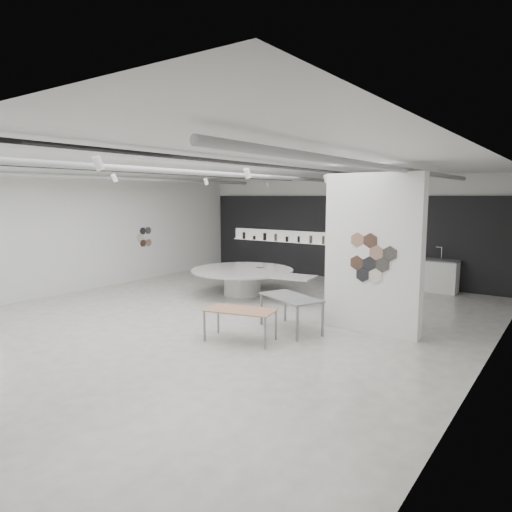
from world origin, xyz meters
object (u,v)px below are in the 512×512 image
Objects in this scene: partition_column at (373,254)px; sample_table_stone at (291,299)px; display_island at (244,278)px; kitchen_counter at (428,275)px; sample_table_wood at (240,312)px.

partition_column reaches higher than sample_table_stone.
display_island is 2.39× the size of kitchen_counter.
sample_table_stone is 0.93× the size of kitchen_counter.
kitchen_counter is at bearing 76.78° from sample_table_wood.
display_island is at bearing -139.43° from kitchen_counter.
partition_column is 5.13m from display_island.
kitchen_counter is at bearing 78.34° from sample_table_stone.
display_island is 4.02m from sample_table_stone.
sample_table_stone reaches higher than sample_table_wood.
sample_table_stone is at bearing -46.29° from display_island.
display_island is 4.59m from sample_table_wood.
partition_column is 2.12m from sample_table_stone.
partition_column is 2.26× the size of sample_table_wood.
sample_table_wood is (-2.04, -2.24, -1.16)m from partition_column.
display_island is at bearing 142.74° from sample_table_stone.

